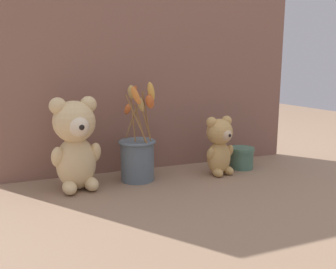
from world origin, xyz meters
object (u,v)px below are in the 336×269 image
Objects in this scene: flower_vase at (138,154)px; teddy_bear_large at (76,142)px; teddy_bear_medium at (219,144)px; decorative_tin_tall at (241,158)px.

teddy_bear_large is at bearing -174.61° from flower_vase.
teddy_bear_medium is (0.48, -0.02, -0.04)m from teddy_bear_large.
flower_vase is (-0.28, 0.04, -0.02)m from teddy_bear_medium.
flower_vase is at bearing 172.38° from teddy_bear_medium.
flower_vase is at bearing 179.60° from decorative_tin_tall.
teddy_bear_medium is 0.29m from flower_vase.
teddy_bear_large is 1.39× the size of teddy_bear_medium.
teddy_bear_medium is at bearing -7.62° from flower_vase.
teddy_bear_large is at bearing 177.71° from teddy_bear_medium.
teddy_bear_medium is at bearing -2.29° from teddy_bear_large.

